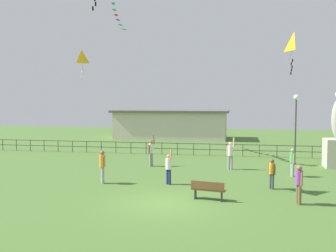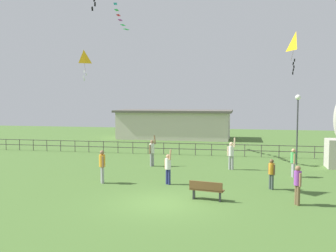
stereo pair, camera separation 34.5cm
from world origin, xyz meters
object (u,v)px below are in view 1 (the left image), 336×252
(person_1, at_px, (230,153))
(person_5, at_px, (151,151))
(kite_2, at_px, (82,58))
(person_0, at_px, (299,182))
(person_6, at_px, (102,164))
(person_7, at_px, (169,167))
(kite_0, at_px, (294,43))
(park_bench, at_px, (208,190))
(person_3, at_px, (292,160))
(person_4, at_px, (272,172))
(lamppost, at_px, (296,114))

(person_1, bearing_deg, person_5, 177.19)
(person_5, bearing_deg, kite_2, 143.74)
(person_0, xyz_separation_m, person_6, (-9.53, 2.39, 0.04))
(person_6, xyz_separation_m, person_7, (3.46, 0.37, -0.07))
(person_1, distance_m, person_5, 5.15)
(person_5, relative_size, person_6, 1.16)
(person_1, xyz_separation_m, kite_0, (4.14, 3.41, 7.20))
(person_0, relative_size, person_6, 0.96)
(park_bench, xyz_separation_m, person_6, (-5.71, 2.35, 0.54))
(person_0, height_order, kite_2, kite_2)
(person_3, bearing_deg, kite_0, 83.10)
(person_6, bearing_deg, kite_2, 117.34)
(person_4, xyz_separation_m, kite_2, (-14.04, 10.17, 6.77))
(person_1, bearing_deg, person_7, -122.64)
(person_3, distance_m, person_7, 7.34)
(person_3, distance_m, kite_2, 18.20)
(park_bench, height_order, person_4, person_4)
(kite_0, bearing_deg, lamppost, -81.98)
(lamppost, height_order, kite_0, kite_0)
(person_4, distance_m, person_5, 8.91)
(lamppost, xyz_separation_m, kite_2, (-16.19, 2.68, 4.24))
(person_1, xyz_separation_m, person_6, (-6.55, -5.18, -0.01))
(lamppost, height_order, person_1, lamppost)
(person_0, bearing_deg, person_3, 84.77)
(person_6, distance_m, kite_2, 13.47)
(person_3, bearing_deg, person_7, -154.31)
(lamppost, xyz_separation_m, kite_0, (-0.12, 0.85, 4.83))
(lamppost, relative_size, person_6, 2.69)
(lamppost, bearing_deg, person_3, -99.88)
(person_1, xyz_separation_m, person_3, (3.53, -1.64, -0.08))
(person_4, relative_size, person_6, 0.86)
(person_5, height_order, kite_0, kite_0)
(person_7, bearing_deg, person_0, -24.45)
(person_6, bearing_deg, kite_0, 38.80)
(person_1, distance_m, kite_2, 14.62)
(person_6, relative_size, kite_0, 0.60)
(person_7, bearing_deg, park_bench, -50.45)
(person_5, bearing_deg, person_0, -43.92)
(park_bench, xyz_separation_m, person_0, (3.82, -0.04, 0.50))
(person_3, xyz_separation_m, person_4, (-1.42, -3.30, -0.07))
(person_6, bearing_deg, person_0, -14.09)
(person_0, relative_size, person_5, 0.82)
(person_0, height_order, person_4, person_0)
(person_4, bearing_deg, person_6, -178.35)
(person_3, bearing_deg, park_bench, -126.50)
(person_3, height_order, person_5, person_5)
(person_7, bearing_deg, person_5, 112.11)
(person_1, bearing_deg, person_3, -24.90)
(person_0, relative_size, person_3, 1.03)
(lamppost, height_order, person_0, lamppost)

